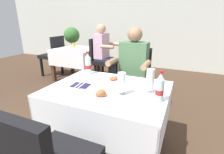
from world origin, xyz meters
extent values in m
cube|color=silver|center=(0.00, 3.82, 1.39)|extent=(11.00, 0.12, 2.79)
cube|color=white|center=(0.02, 0.17, 0.71)|extent=(1.12, 0.87, 0.02)
cube|color=white|center=(0.02, -0.25, 0.54)|extent=(1.12, 0.02, 0.32)
cube|color=white|center=(0.02, 0.60, 0.54)|extent=(1.12, 0.02, 0.32)
cube|color=white|center=(-0.53, 0.17, 0.54)|extent=(0.02, 0.87, 0.32)
cube|color=white|center=(0.57, 0.17, 0.54)|extent=(0.02, 0.87, 0.32)
cube|color=#472D1E|center=(-0.48, -0.20, 0.35)|extent=(0.07, 0.07, 0.70)
cube|color=#472D1E|center=(-0.48, 0.55, 0.35)|extent=(0.07, 0.07, 0.70)
cube|color=#472D1E|center=(0.52, 0.55, 0.35)|extent=(0.07, 0.07, 0.70)
cube|color=black|center=(0.02, 0.91, 0.49)|extent=(0.44, 0.44, 0.08)
cube|color=black|center=(0.02, 1.16, 0.75)|extent=(0.42, 0.06, 0.44)
cube|color=black|center=(-0.15, 0.74, 0.23)|extent=(0.04, 0.04, 0.45)
cube|color=black|center=(0.19, 0.74, 0.23)|extent=(0.04, 0.04, 0.45)
cube|color=black|center=(-0.15, 1.08, 0.23)|extent=(0.04, 0.04, 0.45)
cube|color=black|center=(0.19, 1.08, 0.23)|extent=(0.04, 0.04, 0.45)
cylinder|color=#282D42|center=(-0.04, 0.71, 0.23)|extent=(0.10, 0.10, 0.45)
cylinder|color=#282D42|center=(0.12, 0.71, 0.23)|extent=(0.10, 0.10, 0.45)
cube|color=#282D42|center=(0.04, 0.87, 0.51)|extent=(0.34, 0.36, 0.12)
cube|color=#4C754C|center=(0.04, 0.95, 0.82)|extent=(0.36, 0.20, 0.50)
sphere|color=#997051|center=(0.04, 0.95, 1.17)|extent=(0.19, 0.19, 0.19)
cylinder|color=#997051|center=(-0.17, 0.72, 0.85)|extent=(0.07, 0.26, 0.07)
cylinder|color=#997051|center=(0.26, 0.72, 0.85)|extent=(0.07, 0.26, 0.07)
cylinder|color=white|center=(0.05, -0.03, 0.73)|extent=(0.25, 0.25, 0.01)
ellipsoid|color=#99602D|center=(0.05, -0.03, 0.77)|extent=(0.10, 0.11, 0.06)
ellipsoid|color=#C14C33|center=(0.05, -0.04, 0.75)|extent=(0.12, 0.10, 0.03)
cylinder|color=white|center=(0.01, 0.39, 0.73)|extent=(0.24, 0.24, 0.01)
ellipsoid|color=#C14C33|center=(0.02, 0.40, 0.76)|extent=(0.10, 0.09, 0.04)
ellipsoid|color=#C14C33|center=(-0.01, 0.37, 0.75)|extent=(0.08, 0.08, 0.03)
cylinder|color=white|center=(0.19, 0.08, 0.73)|extent=(0.07, 0.07, 0.01)
cylinder|color=white|center=(0.19, 0.08, 0.75)|extent=(0.02, 0.02, 0.03)
cylinder|color=white|center=(0.19, 0.08, 0.84)|extent=(0.07, 0.07, 0.17)
cylinder|color=black|center=(0.19, 0.08, 0.83)|extent=(0.06, 0.06, 0.13)
cylinder|color=white|center=(0.41, 0.22, 0.73)|extent=(0.07, 0.07, 0.01)
cylinder|color=white|center=(0.41, 0.22, 0.75)|extent=(0.02, 0.02, 0.03)
cylinder|color=white|center=(0.41, 0.22, 0.85)|extent=(0.07, 0.07, 0.19)
cylinder|color=#C68928|center=(0.41, 0.22, 0.81)|extent=(0.06, 0.06, 0.11)
cylinder|color=silver|center=(0.51, 0.08, 0.82)|extent=(0.06, 0.06, 0.18)
cylinder|color=red|center=(0.51, 0.08, 0.81)|extent=(0.06, 0.06, 0.04)
cone|color=silver|center=(0.51, 0.08, 0.94)|extent=(0.06, 0.06, 0.05)
cylinder|color=red|center=(0.51, 0.08, 0.97)|extent=(0.03, 0.03, 0.02)
cylinder|color=silver|center=(-0.38, 0.48, 0.82)|extent=(0.07, 0.07, 0.20)
cylinder|color=red|center=(-0.38, 0.48, 0.81)|extent=(0.07, 0.07, 0.04)
cone|color=silver|center=(-0.38, 0.48, 0.95)|extent=(0.06, 0.06, 0.05)
cylinder|color=red|center=(-0.38, 0.48, 0.99)|extent=(0.03, 0.03, 0.02)
cube|color=#231E4C|center=(-0.25, 0.12, 0.73)|extent=(0.18, 0.15, 0.01)
cube|color=silver|center=(-0.27, 0.12, 0.74)|extent=(0.03, 0.19, 0.01)
cube|color=silver|center=(-0.23, 0.12, 0.74)|extent=(0.03, 0.19, 0.01)
cube|color=white|center=(-1.62, 1.99, 0.71)|extent=(0.91, 0.81, 0.02)
cube|color=white|center=(-1.62, 1.59, 0.54)|extent=(0.91, 0.02, 0.32)
cube|color=white|center=(-1.62, 2.39, 0.54)|extent=(0.91, 0.02, 0.32)
cube|color=white|center=(-2.07, 1.99, 0.54)|extent=(0.02, 0.81, 0.32)
cube|color=white|center=(-1.18, 1.99, 0.54)|extent=(0.02, 0.81, 0.32)
cube|color=#472D1E|center=(-2.02, 1.65, 0.35)|extent=(0.07, 0.07, 0.70)
cube|color=#472D1E|center=(-1.23, 1.65, 0.35)|extent=(0.07, 0.07, 0.70)
cube|color=#472D1E|center=(-2.02, 2.34, 0.35)|extent=(0.07, 0.07, 0.70)
cube|color=#472D1E|center=(-1.23, 2.34, 0.35)|extent=(0.07, 0.07, 0.70)
cube|color=black|center=(-2.38, 1.99, 0.49)|extent=(0.44, 0.44, 0.08)
cube|color=black|center=(-2.13, 1.99, 0.75)|extent=(0.06, 0.42, 0.44)
cube|color=black|center=(-2.55, 2.16, 0.23)|extent=(0.04, 0.04, 0.45)
cube|color=black|center=(-2.55, 1.82, 0.23)|extent=(0.04, 0.04, 0.45)
cube|color=black|center=(-2.21, 2.16, 0.23)|extent=(0.04, 0.04, 0.45)
cube|color=black|center=(-2.21, 1.82, 0.23)|extent=(0.04, 0.04, 0.45)
cube|color=black|center=(-0.87, 1.99, 0.49)|extent=(0.44, 0.44, 0.08)
cube|color=black|center=(-1.12, 1.99, 0.75)|extent=(0.06, 0.42, 0.44)
cube|color=black|center=(-0.70, 1.82, 0.23)|extent=(0.04, 0.04, 0.45)
cube|color=black|center=(-0.70, 2.16, 0.23)|extent=(0.04, 0.04, 0.45)
cube|color=black|center=(-1.04, 1.82, 0.23)|extent=(0.04, 0.04, 0.45)
cube|color=black|center=(-1.04, 2.16, 0.23)|extent=(0.04, 0.04, 0.45)
cylinder|color=#282D42|center=(-0.73, 1.91, 0.23)|extent=(0.10, 0.10, 0.45)
cylinder|color=#282D42|center=(-0.73, 2.07, 0.23)|extent=(0.10, 0.10, 0.45)
cube|color=#282D42|center=(-0.89, 1.99, 0.51)|extent=(0.36, 0.34, 0.12)
cube|color=silver|center=(-0.97, 1.99, 0.82)|extent=(0.20, 0.36, 0.50)
sphere|color=tan|center=(-0.97, 1.99, 1.17)|extent=(0.19, 0.19, 0.19)
cylinder|color=tan|center=(-0.74, 1.78, 0.85)|extent=(0.26, 0.07, 0.07)
cylinder|color=tan|center=(-0.74, 2.21, 0.85)|extent=(0.26, 0.07, 0.07)
cylinder|color=gold|center=(-1.73, 2.06, 0.78)|extent=(0.06, 0.06, 0.11)
cylinder|color=brown|center=(-2.45, 3.00, 0.17)|extent=(0.31, 0.31, 0.33)
cylinder|color=brown|center=(-2.45, 3.00, 0.53)|extent=(0.05, 0.05, 0.40)
sphere|color=#387533|center=(-2.45, 3.00, 0.91)|extent=(0.45, 0.45, 0.45)
camera|label=1|loc=(0.66, -1.19, 1.35)|focal=27.30mm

